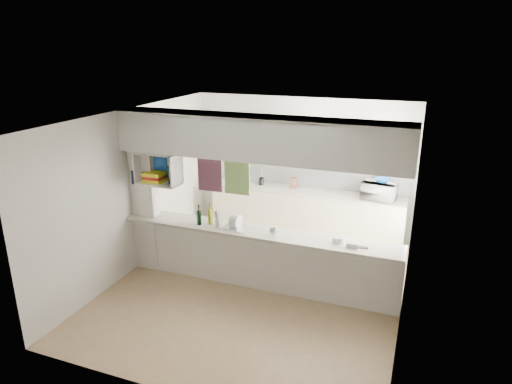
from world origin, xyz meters
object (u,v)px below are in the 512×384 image
at_px(wine_bottles, 209,217).
at_px(microwave, 379,191).
at_px(dish_rack, 238,223).
at_px(bowl, 382,180).

bearing_deg(wine_bottles, microwave, 43.22).
height_order(microwave, dish_rack, microwave).
relative_size(microwave, dish_rack, 1.27).
xyz_separation_m(microwave, dish_rack, (-1.82, -2.07, -0.07)).
xyz_separation_m(dish_rack, wine_bottles, (-0.44, -0.05, 0.04)).
bearing_deg(microwave, bowl, -130.29).
bearing_deg(bowl, wine_bottles, -136.82).
xyz_separation_m(bowl, wine_bottles, (-2.28, -2.14, -0.22)).
height_order(microwave, wine_bottles, wine_bottles).
bearing_deg(dish_rack, bowl, 59.71).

